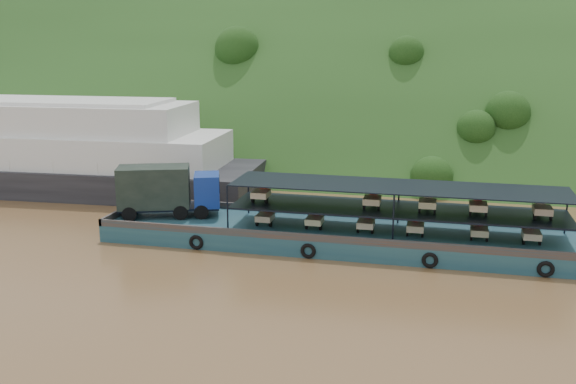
# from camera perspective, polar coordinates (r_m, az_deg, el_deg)

# --- Properties ---
(ground) EXTENTS (160.00, 160.00, 0.00)m
(ground) POSITION_cam_1_polar(r_m,az_deg,el_deg) (45.80, 1.56, -4.88)
(ground) COLOR brown
(ground) RESTS_ON ground
(hillside) EXTENTS (140.00, 39.60, 39.60)m
(hillside) POSITION_cam_1_polar(r_m,az_deg,el_deg) (80.36, 6.91, 3.02)
(hillside) COLOR #1C3714
(hillside) RESTS_ON ground
(cargo_barge) EXTENTS (35.12, 7.18, 5.07)m
(cargo_barge) POSITION_cam_1_polar(r_m,az_deg,el_deg) (46.28, 2.94, -3.05)
(cargo_barge) COLOR #163B4D
(cargo_barge) RESTS_ON ground
(passenger_ferry) EXTENTS (43.88, 12.88, 8.79)m
(passenger_ferry) POSITION_cam_1_polar(r_m,az_deg,el_deg) (67.67, -21.29, 3.52)
(passenger_ferry) COLOR black
(passenger_ferry) RESTS_ON ground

